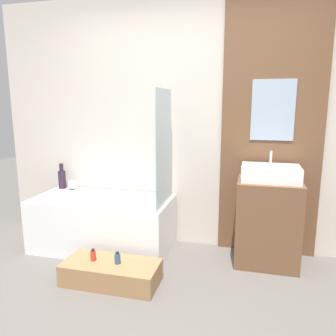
# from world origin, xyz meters

# --- Properties ---
(ground_plane) EXTENTS (12.00, 12.00, 0.00)m
(ground_plane) POSITION_xyz_m (0.00, 0.00, 0.00)
(ground_plane) COLOR #605B56
(wall_tiled_back) EXTENTS (4.20, 0.06, 2.60)m
(wall_tiled_back) POSITION_xyz_m (0.00, 1.58, 1.30)
(wall_tiled_back) COLOR beige
(wall_tiled_back) RESTS_ON ground_plane
(wall_wood_accent) EXTENTS (0.96, 0.04, 2.60)m
(wall_wood_accent) POSITION_xyz_m (0.86, 1.53, 1.31)
(wall_wood_accent) COLOR brown
(wall_wood_accent) RESTS_ON ground_plane
(bathtub) EXTENTS (1.42, 0.70, 0.55)m
(bathtub) POSITION_xyz_m (-0.79, 1.18, 0.28)
(bathtub) COLOR white
(bathtub) RESTS_ON ground_plane
(glass_shower_screen) EXTENTS (0.01, 0.54, 1.10)m
(glass_shower_screen) POSITION_xyz_m (-0.11, 1.13, 1.10)
(glass_shower_screen) COLOR silver
(glass_shower_screen) RESTS_ON bathtub
(wooden_step_bench) EXTENTS (0.82, 0.37, 0.18)m
(wooden_step_bench) POSITION_xyz_m (-0.43, 0.56, 0.09)
(wooden_step_bench) COLOR #997047
(wooden_step_bench) RESTS_ON ground_plane
(vanity_cabinet) EXTENTS (0.58, 0.47, 0.81)m
(vanity_cabinet) POSITION_xyz_m (0.86, 1.28, 0.41)
(vanity_cabinet) COLOR brown
(vanity_cabinet) RESTS_ON ground_plane
(sink) EXTENTS (0.52, 0.35, 0.26)m
(sink) POSITION_xyz_m (0.86, 1.28, 0.88)
(sink) COLOR white
(sink) RESTS_ON vanity_cabinet
(vase_tall_dark) EXTENTS (0.08, 0.08, 0.29)m
(vase_tall_dark) POSITION_xyz_m (-1.41, 1.44, 0.67)
(vase_tall_dark) COLOR #2D1E33
(vase_tall_dark) RESTS_ON bathtub
(vase_round_light) EXTENTS (0.11, 0.11, 0.11)m
(vase_round_light) POSITION_xyz_m (-1.27, 1.43, 0.60)
(vase_round_light) COLOR silver
(vase_round_light) RESTS_ON bathtub
(bottle_soap_primary) EXTENTS (0.05, 0.05, 0.10)m
(bottle_soap_primary) POSITION_xyz_m (-0.59, 0.56, 0.23)
(bottle_soap_primary) COLOR red
(bottle_soap_primary) RESTS_ON wooden_step_bench
(bottle_soap_secondary) EXTENTS (0.05, 0.05, 0.10)m
(bottle_soap_secondary) POSITION_xyz_m (-0.37, 0.56, 0.23)
(bottle_soap_secondary) COLOR #2D567A
(bottle_soap_secondary) RESTS_ON wooden_step_bench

